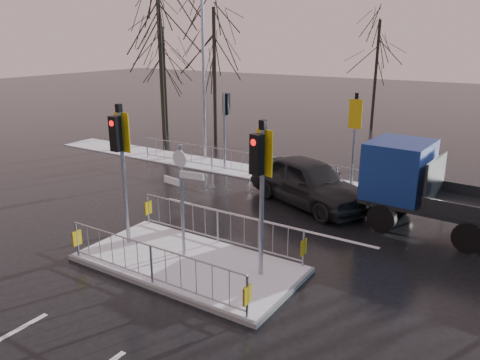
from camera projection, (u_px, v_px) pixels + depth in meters
The scene contains 12 objects.
ground at pixel (188, 265), 12.50m from camera, with size 120.00×120.00×0.00m, color black.
snow_verge at pixel (318, 183), 19.42m from camera, with size 30.00×2.00×0.04m, color white.
lane_markings at pixel (180, 270), 12.23m from camera, with size 8.00×11.38×0.01m.
traffic_island at pixel (188, 252), 12.40m from camera, with size 6.00×3.04×4.15m.
far_kerb_fixtures at pixel (321, 164), 18.57m from camera, with size 18.00×0.65×3.83m.
car_far_lane at pixel (309, 182), 16.85m from camera, with size 2.01×4.99×1.70m, color black.
flatbed_truck at pixel (425, 185), 14.48m from camera, with size 6.00×2.50×2.73m.
tree_near_a at pixel (160, 32), 24.97m from camera, with size 4.75×4.75×8.97m.
tree_near_b at pixel (214, 50), 25.18m from camera, with size 4.00×4.00×7.55m.
tree_near_c at pixel (164, 60), 28.49m from camera, with size 3.50×3.50×6.61m.
tree_far_a at pixel (377, 54), 29.83m from camera, with size 3.75×3.75×7.08m.
street_lamp_left at pixel (205, 67), 22.14m from camera, with size 1.25×0.18×8.20m.
Camera 1 is at (7.24, -8.76, 5.86)m, focal length 35.00 mm.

